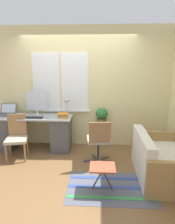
{
  "coord_description": "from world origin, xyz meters",
  "views": [
    {
      "loc": [
        0.47,
        -3.86,
        1.93
      ],
      "look_at": [
        0.24,
        0.15,
        0.92
      ],
      "focal_mm": 32.0,
      "sensor_mm": 36.0,
      "label": 1
    }
  ],
  "objects_px": {
    "desk_lamp": "(67,102)",
    "laptop": "(7,112)",
    "desk_chair_wooden": "(17,136)",
    "office_chair_swivel": "(99,140)",
    "book_stack": "(63,115)",
    "mouse": "(47,117)",
    "potted_plant": "(102,115)",
    "keyboard": "(33,117)",
    "plant_stand": "(102,126)",
    "couch_loveseat": "(160,162)",
    "monitor": "(37,102)",
    "folding_stool": "(102,169)"
  },
  "relations": [
    {
      "from": "desk_chair_wooden",
      "to": "folding_stool",
      "type": "distance_m",
      "value": 2.01
    },
    {
      "from": "laptop",
      "to": "couch_loveseat",
      "type": "xyz_separation_m",
      "value": [
        3.13,
        -1.07,
        -0.56
      ]
    },
    {
      "from": "folding_stool",
      "to": "book_stack",
      "type": "bearing_deg",
      "value": 121.85
    },
    {
      "from": "desk_lamp",
      "to": "couch_loveseat",
      "type": "height_order",
      "value": "desk_lamp"
    },
    {
      "from": "desk_chair_wooden",
      "to": "office_chair_swivel",
      "type": "height_order",
      "value": "desk_chair_wooden"
    },
    {
      "from": "keyboard",
      "to": "plant_stand",
      "type": "height_order",
      "value": "keyboard"
    },
    {
      "from": "desk_chair_wooden",
      "to": "potted_plant",
      "type": "height_order",
      "value": "potted_plant"
    },
    {
      "from": "office_chair_swivel",
      "to": "potted_plant",
      "type": "distance_m",
      "value": 0.86
    },
    {
      "from": "desk_lamp",
      "to": "book_stack",
      "type": "bearing_deg",
      "value": -103.63
    },
    {
      "from": "desk_chair_wooden",
      "to": "potted_plant",
      "type": "xyz_separation_m",
      "value": [
        1.74,
        0.64,
        0.29
      ]
    },
    {
      "from": "monitor",
      "to": "book_stack",
      "type": "distance_m",
      "value": 0.69
    },
    {
      "from": "laptop",
      "to": "mouse",
      "type": "xyz_separation_m",
      "value": [
        0.98,
        -0.22,
        -0.03
      ]
    },
    {
      "from": "laptop",
      "to": "office_chair_swivel",
      "type": "distance_m",
      "value": 2.21
    },
    {
      "from": "office_chair_swivel",
      "to": "plant_stand",
      "type": "relative_size",
      "value": 1.57
    },
    {
      "from": "desk_lamp",
      "to": "laptop",
      "type": "bearing_deg",
      "value": -177.9
    },
    {
      "from": "couch_loveseat",
      "to": "book_stack",
      "type": "bearing_deg",
      "value": 63.94
    },
    {
      "from": "laptop",
      "to": "couch_loveseat",
      "type": "distance_m",
      "value": 3.35
    },
    {
      "from": "mouse",
      "to": "folding_stool",
      "type": "bearing_deg",
      "value": -48.11
    },
    {
      "from": "desk_chair_wooden",
      "to": "office_chair_swivel",
      "type": "bearing_deg",
      "value": -17.19
    },
    {
      "from": "monitor",
      "to": "plant_stand",
      "type": "distance_m",
      "value": 1.56
    },
    {
      "from": "laptop",
      "to": "book_stack",
      "type": "bearing_deg",
      "value": -7.64
    },
    {
      "from": "desk_lamp",
      "to": "desk_chair_wooden",
      "type": "height_order",
      "value": "desk_lamp"
    },
    {
      "from": "desk_lamp",
      "to": "office_chair_swivel",
      "type": "bearing_deg",
      "value": -45.25
    },
    {
      "from": "folding_stool",
      "to": "desk_lamp",
      "type": "bearing_deg",
      "value": 116.42
    },
    {
      "from": "desk_chair_wooden",
      "to": "office_chair_swivel",
      "type": "relative_size",
      "value": 1.01
    },
    {
      "from": "couch_loveseat",
      "to": "potted_plant",
      "type": "bearing_deg",
      "value": 39.48
    },
    {
      "from": "mouse",
      "to": "desk_lamp",
      "type": "distance_m",
      "value": 0.54
    },
    {
      "from": "plant_stand",
      "to": "folding_stool",
      "type": "distance_m",
      "value": 1.66
    },
    {
      "from": "laptop",
      "to": "monitor",
      "type": "bearing_deg",
      "value": 1.46
    },
    {
      "from": "laptop",
      "to": "book_stack",
      "type": "xyz_separation_m",
      "value": [
        1.3,
        -0.17,
        -0.0
      ]
    },
    {
      "from": "keyboard",
      "to": "couch_loveseat",
      "type": "distance_m",
      "value": 2.64
    },
    {
      "from": "desk_chair_wooden",
      "to": "couch_loveseat",
      "type": "xyz_separation_m",
      "value": [
        2.73,
        -0.56,
        -0.2
      ]
    },
    {
      "from": "desk_chair_wooden",
      "to": "monitor",
      "type": "bearing_deg",
      "value": 49.52
    },
    {
      "from": "couch_loveseat",
      "to": "potted_plant",
      "type": "xyz_separation_m",
      "value": [
        -0.99,
        1.21,
        0.49
      ]
    },
    {
      "from": "keyboard",
      "to": "desk_chair_wooden",
      "type": "bearing_deg",
      "value": -135.91
    },
    {
      "from": "laptop",
      "to": "keyboard",
      "type": "distance_m",
      "value": 0.72
    },
    {
      "from": "plant_stand",
      "to": "desk_lamp",
      "type": "bearing_deg",
      "value": -173.46
    },
    {
      "from": "keyboard",
      "to": "potted_plant",
      "type": "xyz_separation_m",
      "value": [
        1.46,
        0.37,
        -0.03
      ]
    },
    {
      "from": "desk_lamp",
      "to": "book_stack",
      "type": "relative_size",
      "value": 1.48
    },
    {
      "from": "monitor",
      "to": "folding_stool",
      "type": "xyz_separation_m",
      "value": [
        1.45,
        -1.53,
        -0.71
      ]
    },
    {
      "from": "monitor",
      "to": "office_chair_swivel",
      "type": "relative_size",
      "value": 0.6
    },
    {
      "from": "plant_stand",
      "to": "office_chair_swivel",
      "type": "bearing_deg",
      "value": -94.39
    },
    {
      "from": "keyboard",
      "to": "desk_lamp",
      "type": "relative_size",
      "value": 1.07
    },
    {
      "from": "desk_lamp",
      "to": "book_stack",
      "type": "xyz_separation_m",
      "value": [
        -0.05,
        -0.22,
        -0.24
      ]
    },
    {
      "from": "mouse",
      "to": "desk_lamp",
      "type": "relative_size",
      "value": 0.19
    },
    {
      "from": "desk_chair_wooden",
      "to": "plant_stand",
      "type": "xyz_separation_m",
      "value": [
        1.74,
        0.64,
        0.03
      ]
    },
    {
      "from": "monitor",
      "to": "office_chair_swivel",
      "type": "xyz_separation_m",
      "value": [
        1.38,
        -0.69,
        -0.58
      ]
    },
    {
      "from": "keyboard",
      "to": "desk_lamp",
      "type": "xyz_separation_m",
      "value": [
        0.68,
        0.28,
        0.28
      ]
    },
    {
      "from": "book_stack",
      "to": "mouse",
      "type": "bearing_deg",
      "value": -172.18
    },
    {
      "from": "keyboard",
      "to": "desk_chair_wooden",
      "type": "height_order",
      "value": "desk_chair_wooden"
    }
  ]
}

